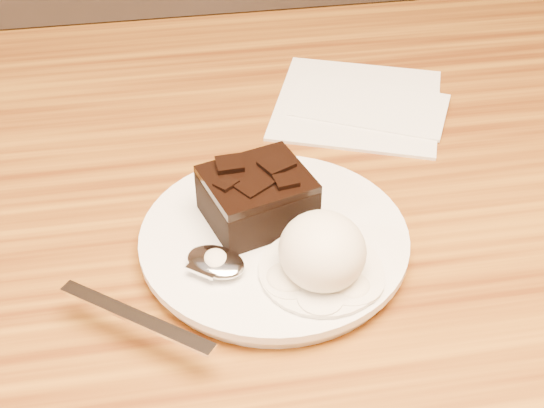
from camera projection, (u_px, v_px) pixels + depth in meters
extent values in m
cylinder|color=white|center=(274.00, 242.00, 0.59)|extent=(0.21, 0.21, 0.02)
cube|color=black|center=(257.00, 200.00, 0.59)|extent=(0.09, 0.09, 0.04)
ellipsoid|color=white|center=(322.00, 251.00, 0.54)|extent=(0.06, 0.07, 0.05)
cylinder|color=white|center=(321.00, 272.00, 0.55)|extent=(0.09, 0.09, 0.00)
cube|color=white|center=(358.00, 103.00, 0.76)|extent=(0.21, 0.21, 0.01)
cube|color=black|center=(261.00, 225.00, 0.59)|extent=(0.01, 0.01, 0.00)
cube|color=black|center=(204.00, 257.00, 0.56)|extent=(0.01, 0.01, 0.00)
cube|color=black|center=(295.00, 244.00, 0.57)|extent=(0.01, 0.01, 0.00)
cube|color=black|center=(298.00, 271.00, 0.55)|extent=(0.01, 0.01, 0.00)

